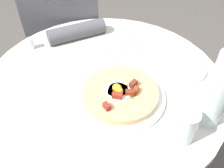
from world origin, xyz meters
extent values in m
cylinder|color=beige|center=(0.00, 0.00, 0.73)|extent=(0.90, 0.90, 0.03)
cylinder|color=#333338|center=(0.00, 0.00, 0.36)|extent=(0.11, 0.11, 0.72)
cube|color=#2D2D33|center=(0.14, -0.57, 0.23)|extent=(0.32, 0.28, 0.45)
cube|color=#4C4C51|center=(0.14, -0.57, 0.69)|extent=(0.38, 0.22, 0.48)
cylinder|color=#4C4C51|center=(0.07, -0.30, 0.78)|extent=(0.27, 0.13, 0.07)
cylinder|color=white|center=(-0.04, 0.10, 0.75)|extent=(0.31, 0.31, 0.01)
cylinder|color=tan|center=(-0.04, 0.10, 0.77)|extent=(0.26, 0.26, 0.02)
cylinder|color=white|center=(-0.03, 0.10, 0.78)|extent=(0.08, 0.08, 0.01)
sphere|color=yellow|center=(-0.03, 0.10, 0.79)|extent=(0.03, 0.03, 0.03)
cylinder|color=white|center=(-0.03, 0.11, 0.78)|extent=(0.08, 0.08, 0.01)
sphere|color=yellow|center=(-0.03, 0.11, 0.79)|extent=(0.02, 0.02, 0.02)
cylinder|color=white|center=(-0.03, 0.10, 0.78)|extent=(0.06, 0.06, 0.01)
sphere|color=yellow|center=(-0.03, 0.10, 0.79)|extent=(0.03, 0.03, 0.03)
cube|color=maroon|center=(-0.09, 0.09, 0.79)|extent=(0.03, 0.03, 0.02)
cube|color=maroon|center=(0.02, 0.17, 0.79)|extent=(0.02, 0.03, 0.02)
cube|color=maroon|center=(-0.06, 0.13, 0.79)|extent=(0.03, 0.02, 0.02)
cube|color=maroon|center=(-0.09, 0.12, 0.79)|extent=(0.03, 0.03, 0.02)
cube|color=maroon|center=(-0.02, 0.14, 0.79)|extent=(0.04, 0.03, 0.02)
cube|color=#387F2D|center=(-0.07, 0.14, 0.78)|extent=(0.01, 0.01, 0.00)
cube|color=#387F2D|center=(-0.05, 0.11, 0.78)|extent=(0.01, 0.01, 0.00)
cube|color=#387F2D|center=(-0.01, 0.09, 0.78)|extent=(0.01, 0.01, 0.00)
cylinder|color=white|center=(-0.32, 0.01, 0.75)|extent=(0.16, 0.16, 0.01)
cube|color=white|center=(-0.11, -0.17, 0.75)|extent=(0.22, 0.22, 0.00)
cube|color=silver|center=(-0.10, -0.18, 0.75)|extent=(0.15, 0.12, 0.00)
cube|color=silver|center=(-0.12, -0.15, 0.75)|extent=(0.15, 0.12, 0.00)
cylinder|color=silver|center=(-0.18, 0.30, 0.81)|extent=(0.07, 0.07, 0.12)
cylinder|color=silver|center=(-0.29, 0.25, 0.88)|extent=(0.07, 0.07, 0.26)
cylinder|color=white|center=(0.27, -0.25, 0.77)|extent=(0.03, 0.03, 0.05)
camera|label=1|loc=(0.10, 0.65, 1.37)|focal=38.61mm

